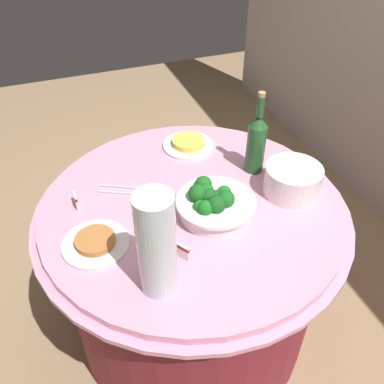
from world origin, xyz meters
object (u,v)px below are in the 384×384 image
serving_tongs (121,190)px  label_placard_mid (76,200)px  food_plate_fried_egg (188,144)px  plate_stack (292,180)px  wine_bottle (256,142)px  decorative_fruit_vase (157,250)px  broccoli_bowl (214,204)px  label_placard_front (182,251)px  food_plate_peanuts (96,243)px

serving_tongs → label_placard_mid: 0.17m
food_plate_fried_egg → plate_stack: bearing=30.5°
wine_bottle → decorative_fruit_vase: (0.42, -0.53, 0.02)m
wine_bottle → label_placard_mid: wine_bottle is taller
broccoli_bowl → label_placard_front: 0.23m
decorative_fruit_vase → label_placard_front: decorative_fruit_vase is taller
food_plate_peanuts → label_placard_front: bearing=58.2°
serving_tongs → food_plate_fried_egg: size_ratio=0.74×
food_plate_fried_egg → label_placard_front: label_placard_front is taller
decorative_fruit_vase → label_placard_front: (-0.07, 0.10, -0.12)m
food_plate_fried_egg → broccoli_bowl: bearing=-8.9°
plate_stack → serving_tongs: bearing=-111.5°
broccoli_bowl → label_placard_mid: (-0.21, -0.44, -0.02)m
label_placard_mid → decorative_fruit_vase: bearing=21.2°
plate_stack → food_plate_fried_egg: 0.50m
broccoli_bowl → serving_tongs: 0.37m
plate_stack → food_plate_peanuts: plate_stack is taller
plate_stack → wine_bottle: bearing=-160.0°
food_plate_peanuts → label_placard_front: 0.29m
label_placard_front → food_plate_peanuts: bearing=-121.8°
plate_stack → serving_tongs: (-0.23, -0.60, -0.05)m
plate_stack → serving_tongs: size_ratio=1.30×
broccoli_bowl → food_plate_fried_egg: broccoli_bowl is taller
broccoli_bowl → serving_tongs: (-0.24, -0.28, -0.04)m
plate_stack → label_placard_mid: 0.79m
serving_tongs → label_placard_front: label_placard_front is taller
food_plate_peanuts → label_placard_front: size_ratio=4.00×
decorative_fruit_vase → food_plate_peanuts: (-0.23, -0.15, -0.14)m
wine_bottle → label_placard_mid: size_ratio=6.11×
broccoli_bowl → decorative_fruit_vase: size_ratio=0.82×
food_plate_fried_egg → label_placard_mid: 0.56m
decorative_fruit_vase → wine_bottle: bearing=128.3°
food_plate_peanuts → food_plate_fried_egg: food_plate_fried_egg is taller
wine_bottle → food_plate_peanuts: (0.19, -0.67, -0.12)m
wine_bottle → food_plate_fried_egg: size_ratio=1.53×
broccoli_bowl → wine_bottle: 0.33m
food_plate_peanuts → label_placard_front: label_placard_front is taller
label_placard_front → food_plate_fried_egg: bearing=157.8°
plate_stack → food_plate_peanuts: (0.01, -0.74, -0.04)m
wine_bottle → label_placard_front: (0.34, -0.43, -0.10)m
food_plate_fried_egg → label_placard_mid: label_placard_mid is taller
broccoli_bowl → label_placard_mid: broccoli_bowl is taller
decorative_fruit_vase → serving_tongs: 0.50m
broccoli_bowl → serving_tongs: size_ratio=1.73×
decorative_fruit_vase → food_plate_fried_egg: (-0.66, 0.34, -0.13)m
food_plate_fried_egg → label_placard_front: (0.59, -0.24, 0.02)m
broccoli_bowl → food_plate_peanuts: 0.42m
broccoli_bowl → label_placard_front: size_ratio=5.09×
broccoli_bowl → decorative_fruit_vase: decorative_fruit_vase is taller
broccoli_bowl → food_plate_peanuts: (0.00, -0.42, -0.03)m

